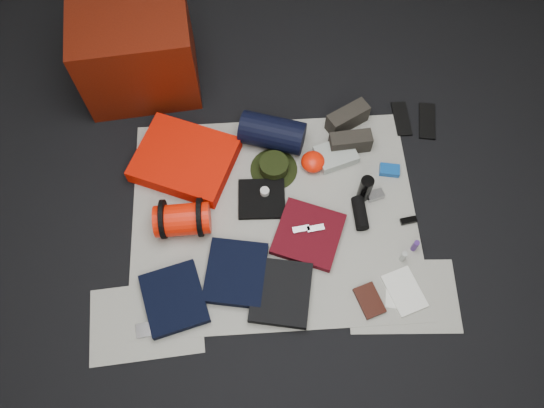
{
  "coord_description": "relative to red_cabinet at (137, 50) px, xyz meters",
  "views": [
    {
      "loc": [
        -0.09,
        -1.22,
        2.74
      ],
      "look_at": [
        -0.01,
        0.03,
        0.1
      ],
      "focal_mm": 35.0,
      "sensor_mm": 36.0,
      "label": 1
    }
  ],
  "objects": [
    {
      "name": "flip_flop_right",
      "position": [
        1.75,
        -0.43,
        -0.27
      ],
      "size": [
        0.14,
        0.27,
        0.01
      ],
      "primitive_type": "cube",
      "rotation": [
        0.0,
        0.0,
        -0.18
      ],
      "color": "black",
      "rests_on": "floor"
    },
    {
      "name": "speaker",
      "position": [
        1.24,
        -1.04,
        -0.24
      ],
      "size": [
        0.08,
        0.19,
        0.07
      ],
      "primitive_type": "cylinder",
      "rotation": [
        1.57,
        0.0,
        0.03
      ],
      "color": "black",
      "rests_on": "newspaper_mat"
    },
    {
      "name": "energy_bar_b",
      "position": [
        0.98,
        -1.12,
        -0.22
      ],
      "size": [
        0.1,
        0.05,
        0.01
      ],
      "primitive_type": "cube",
      "rotation": [
        0.0,
        0.0,
        0.14
      ],
      "color": "#A6A5AA",
      "rests_on": "red_shirt"
    },
    {
      "name": "flip_flop_left",
      "position": [
        1.59,
        -0.4,
        -0.27
      ],
      "size": [
        0.09,
        0.25,
        0.01
      ],
      "primitive_type": "cube",
      "rotation": [
        0.0,
        0.0,
        0.01
      ],
      "color": "black",
      "rests_on": "floor"
    },
    {
      "name": "cyan_case",
      "position": [
        1.45,
        -0.77,
        -0.25
      ],
      "size": [
        0.13,
        0.09,
        0.04
      ],
      "primitive_type": "cube",
      "rotation": [
        0.0,
        0.0,
        -0.19
      ],
      "color": "#0F4798",
      "rests_on": "newspaper_mat"
    },
    {
      "name": "newspaper_sheet_front_left",
      "position": [
        0.06,
        -1.57,
        -0.28
      ],
      "size": [
        0.61,
        0.44,
        0.0
      ],
      "primitive_type": "cube",
      "rotation": [
        0.0,
        0.0,
        0.07
      ],
      "color": "#BABAAB",
      "rests_on": "floor"
    },
    {
      "name": "boonie_brim",
      "position": [
        0.78,
        -0.71,
        -0.27
      ],
      "size": [
        0.33,
        0.33,
        0.01
      ],
      "primitive_type": "cylinder",
      "rotation": [
        0.0,
        0.0,
        -0.22
      ],
      "color": "black",
      "rests_on": "newspaper_mat"
    },
    {
      "name": "paperback_book",
      "position": [
        1.23,
        -1.53,
        -0.26
      ],
      "size": [
        0.16,
        0.2,
        0.02
      ],
      "primitive_type": "cube",
      "rotation": [
        0.0,
        0.0,
        0.32
      ],
      "color": "black",
      "rests_on": "newspaper_mat"
    },
    {
      "name": "boonie_crown",
      "position": [
        0.78,
        -0.71,
        -0.23
      ],
      "size": [
        0.17,
        0.17,
        0.07
      ],
      "primitive_type": "cylinder",
      "color": "black",
      "rests_on": "boonie_brim"
    },
    {
      "name": "map_printout",
      "position": [
        1.38,
        -1.51,
        -0.27
      ],
      "size": [
        0.15,
        0.18,
        0.01
      ],
      "primitive_type": "cube",
      "rotation": [
        0.0,
        0.0,
        -0.2
      ],
      "color": "silver",
      "rests_on": "newspaper_mat"
    },
    {
      "name": "sack_strap_right",
      "position": [
        0.36,
        -1.04,
        -0.16
      ],
      "size": [
        0.03,
        0.22,
        0.22
      ],
      "primitive_type": "cylinder",
      "rotation": [
        0.0,
        1.57,
        0.0
      ],
      "color": "black",
      "rests_on": "newspaper_mat"
    },
    {
      "name": "hiking_boot_left",
      "position": [
        1.24,
        -0.59,
        -0.21
      ],
      "size": [
        0.25,
        0.11,
        0.12
      ],
      "primitive_type": "cube",
      "rotation": [
        0.0,
        0.0,
        0.07
      ],
      "color": "#2A2620",
      "rests_on": "newspaper_mat"
    },
    {
      "name": "key_cluster",
      "position": [
        0.05,
        -1.62,
        -0.27
      ],
      "size": [
        0.08,
        0.08,
        0.01
      ],
      "primitive_type": "cube",
      "rotation": [
        0.0,
        0.0,
        0.15
      ],
      "color": "#A6A5AA",
      "rests_on": "newspaper_mat"
    },
    {
      "name": "navy_duffel",
      "position": [
        0.78,
        -0.52,
        -0.17
      ],
      "size": [
        0.42,
        0.3,
        0.2
      ],
      "primitive_type": "cylinder",
      "rotation": [
        0.0,
        1.57,
        -0.31
      ],
      "color": "black",
      "rests_on": "newspaper_mat"
    },
    {
      "name": "trousers_navy_b",
      "position": [
        0.54,
        -1.34,
        -0.25
      ],
      "size": [
        0.37,
        0.4,
        0.06
      ],
      "primitive_type": "cube",
      "rotation": [
        0.0,
        0.0,
        -0.18
      ],
      "color": "black",
      "rests_on": "newspaper_mat"
    },
    {
      "name": "toiletry_purple",
      "position": [
        1.51,
        -1.26,
        -0.23
      ],
      "size": [
        0.03,
        0.03,
        0.09
      ],
      "primitive_type": "cylinder",
      "rotation": [
        0.0,
        0.0,
        0.03
      ],
      "color": "#42226F",
      "rests_on": "newspaper_mat"
    },
    {
      "name": "newspaper_mat",
      "position": [
        0.76,
        -1.02,
        -0.28
      ],
      "size": [
        1.6,
        1.3,
        0.01
      ],
      "primitive_type": "cube",
      "color": "#BABAAB",
      "rests_on": "floor"
    },
    {
      "name": "tape_roll",
      "position": [
        0.72,
        -0.88,
        -0.23
      ],
      "size": [
        0.05,
        0.05,
        0.04
      ],
      "primitive_type": "cylinder",
      "color": "beige",
      "rests_on": "black_tshirt"
    },
    {
      "name": "first_aid_pouch",
      "position": [
        1.15,
        -0.65,
        -0.24
      ],
      "size": [
        0.27,
        0.23,
        0.06
      ],
      "primitive_type": "cube",
      "rotation": [
        0.0,
        0.0,
        0.3
      ],
      "color": "#979F98",
      "rests_on": "newspaper_mat"
    },
    {
      "name": "water_bottle",
      "position": [
        1.28,
        -0.92,
        -0.18
      ],
      "size": [
        0.1,
        0.1,
        0.19
      ],
      "primitive_type": "cylinder",
      "rotation": [
        0.0,
        0.0,
        -0.35
      ],
      "color": "black",
      "rests_on": "newspaper_mat"
    },
    {
      "name": "trousers_charcoal",
      "position": [
        0.77,
        -1.47,
        -0.25
      ],
      "size": [
        0.36,
        0.4,
        0.05
      ],
      "primitive_type": "cube",
      "rotation": [
        0.0,
        0.0,
        -0.19
      ],
      "color": "black",
      "rests_on": "newspaper_mat"
    },
    {
      "name": "red_shirt",
      "position": [
        0.94,
        -1.14,
        -0.25
      ],
      "size": [
        0.45,
        0.45,
        0.05
      ],
      "primitive_type": "cube",
      "rotation": [
        0.0,
        0.0,
        -0.39
      ],
      "color": "#4B0810",
      "rests_on": "newspaper_mat"
    },
    {
      "name": "newspaper_sheet_front_right",
      "position": [
        1.41,
        -1.52,
        -0.28
      ],
      "size": [
        0.6,
        0.43,
        0.0
      ],
      "primitive_type": "cube",
      "rotation": [
        0.0,
        0.0,
        -0.05
      ],
      "color": "#BABAAB",
      "rests_on": "floor"
    },
    {
      "name": "red_cabinet",
      "position": [
        0.0,
        0.0,
        0.0
      ],
      "size": [
        0.72,
        0.62,
        0.56
      ],
      "primitive_type": "cube",
      "rotation": [
        0.0,
        0.0,
        0.1
      ],
      "color": "#501105",
      "rests_on": "floor"
    },
    {
      "name": "sunglasses",
      "position": [
        1.51,
        -1.09,
        -0.26
      ],
      "size": [
        0.1,
        0.05,
        0.02
      ],
      "primitive_type": "cube",
      "rotation": [
        0.0,
        0.0,
        0.15
      ],
      "color": "black",
      "rests_on": "newspaper_mat"
    },
    {
      "name": "toiletry_clear",
      "position": [
        1.44,
        -1.31,
        -0.23
      ],
      "size": [
        0.04,
        0.04,
        0.09
      ],
      "primitive_type": "cylinder",
      "rotation": [
        0.0,
        0.0,
        0.41
      ],
      "color": "#A3A8A4",
      "rests_on": "newspaper_mat"
    },
    {
      "name": "sleeping_pad",
      "position": [
        0.26,
        -0.64,
        -0.22
      ],
      "size": [
        0.68,
        0.62,
        0.1
      ],
      "primitive_type": "cube",
      "rotation": [
        0.0,
        0.0,
        -0.4
      ],
      "color": "red",
      "rests_on": "newspaper_mat"
    },
    {
      "name": "energy_bar_a",
      "position": [
        0.9,
        -1.12,
        -0.22
      ],
      "size": [
        0.1,
        0.05,
        0.01
      ],
      "primitive_type": "cube",
      "rotation": [
        0.0,
        0.0,
        0.14
      ],
      "color": "#A6A5AA",
      "rests_on": "red_shirt"
    },
    {
      "name": "black_tshirt",
      "position": [
        0.7,
        -0.91,
        -0.26
      ],
      "size": [
        0.27,
        0.26,
        0.03
      ],
      "primitive_type": "cube",
      "rotation": [
        0.0,
        0.0,
        -0.04
      ],
      "color": "black",
      "rests_on": "newspaper_mat"
    },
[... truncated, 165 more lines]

